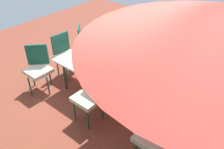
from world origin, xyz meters
The scene contains 12 objects.
ground_plane centered at (0.00, 0.00, -0.01)m, with size 10.00×10.00×0.02m, color brown.
dining_table centered at (0.00, 0.00, 0.70)m, with size 2.25×1.06×0.75m.
chair_northwest centered at (-1.42, 0.69, 0.55)m, with size 0.59×0.59×0.98m.
chair_northeast centered at (1.39, 0.71, 0.55)m, with size 0.59×0.59×0.98m.
chair_south centered at (-0.05, -0.74, 0.55)m, with size 0.46×0.46×0.98m.
chair_west centered at (-1.47, -0.04, 0.55)m, with size 0.48×0.47×0.98m.
chair_southwest centered at (-1.38, -0.69, 0.55)m, with size 0.58×0.58×0.98m.
chair_southeast centered at (1.41, -0.70, 0.55)m, with size 0.59×0.59×0.98m.
chair_north centered at (-0.05, 0.65, 0.55)m, with size 0.46×0.47×0.98m.
chair_east centered at (1.40, -0.03, 0.55)m, with size 0.48×0.47×0.98m.
laptop centered at (-0.40, -0.05, 0.80)m, with size 0.39×0.36×0.21m.
cup centered at (0.03, -0.07, 0.80)m, with size 0.07×0.07×0.10m, color white.
Camera 1 is at (-2.37, 2.83, 3.12)m, focal length 37.39 mm.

